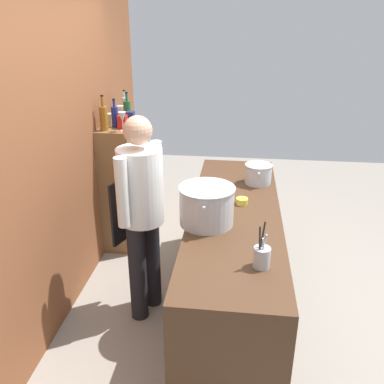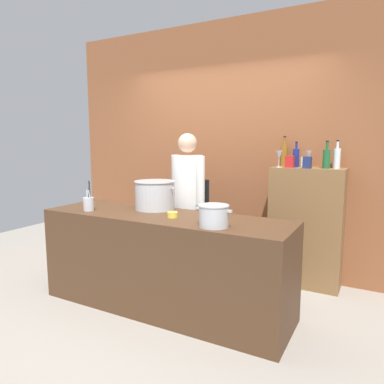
{
  "view_description": "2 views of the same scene",
  "coord_description": "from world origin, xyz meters",
  "px_view_note": "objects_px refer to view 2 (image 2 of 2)",
  "views": [
    {
      "loc": [
        -2.9,
        -0.01,
        2.3
      ],
      "look_at": [
        0.15,
        0.36,
        0.97
      ],
      "focal_mm": 38.36,
      "sensor_mm": 36.0,
      "label": 1
    },
    {
      "loc": [
        1.77,
        -2.72,
        1.58
      ],
      "look_at": [
        0.11,
        0.34,
        1.08
      ],
      "focal_mm": 33.44,
      "sensor_mm": 36.0,
      "label": 2
    }
  ],
  "objects_px": {
    "spice_tin_navy": "(307,162)",
    "wine_glass_wide": "(309,156)",
    "chef": "(188,196)",
    "butter_jar": "(173,215)",
    "wine_bottle_green": "(326,158)",
    "wine_glass_tall": "(279,155)",
    "wine_bottle_amber": "(284,155)",
    "stockpot_small": "(214,216)",
    "wine_bottle_cobalt": "(296,157)",
    "spice_tin_cream": "(305,162)",
    "spice_tin_red": "(290,162)",
    "utensil_crock": "(89,203)",
    "wine_bottle_clear": "(337,158)",
    "stockpot_large": "(155,195)"
  },
  "relations": [
    {
      "from": "utensil_crock",
      "to": "butter_jar",
      "type": "distance_m",
      "value": 0.9
    },
    {
      "from": "spice_tin_red",
      "to": "wine_bottle_cobalt",
      "type": "bearing_deg",
      "value": 64.03
    },
    {
      "from": "spice_tin_navy",
      "to": "wine_glass_tall",
      "type": "bearing_deg",
      "value": -179.03
    },
    {
      "from": "stockpot_small",
      "to": "spice_tin_cream",
      "type": "relative_size",
      "value": 2.79
    },
    {
      "from": "spice_tin_red",
      "to": "spice_tin_navy",
      "type": "distance_m",
      "value": 0.19
    },
    {
      "from": "wine_glass_wide",
      "to": "spice_tin_red",
      "type": "bearing_deg",
      "value": -158.91
    },
    {
      "from": "wine_bottle_amber",
      "to": "spice_tin_navy",
      "type": "distance_m",
      "value": 0.34
    },
    {
      "from": "wine_bottle_green",
      "to": "spice_tin_navy",
      "type": "height_order",
      "value": "wine_bottle_green"
    },
    {
      "from": "wine_bottle_cobalt",
      "to": "spice_tin_cream",
      "type": "xyz_separation_m",
      "value": [
        0.08,
        0.09,
        -0.05
      ]
    },
    {
      "from": "spice_tin_cream",
      "to": "wine_bottle_clear",
      "type": "bearing_deg",
      "value": -12.51
    },
    {
      "from": "wine_bottle_amber",
      "to": "wine_glass_tall",
      "type": "distance_m",
      "value": 0.18
    },
    {
      "from": "wine_bottle_clear",
      "to": "wine_bottle_amber",
      "type": "relative_size",
      "value": 0.87
    },
    {
      "from": "wine_bottle_cobalt",
      "to": "wine_bottle_clear",
      "type": "bearing_deg",
      "value": 1.75
    },
    {
      "from": "spice_tin_cream",
      "to": "spice_tin_navy",
      "type": "bearing_deg",
      "value": -72.16
    },
    {
      "from": "butter_jar",
      "to": "spice_tin_red",
      "type": "bearing_deg",
      "value": 57.32
    },
    {
      "from": "wine_bottle_cobalt",
      "to": "spice_tin_red",
      "type": "distance_m",
      "value": 0.1
    },
    {
      "from": "butter_jar",
      "to": "wine_bottle_amber",
      "type": "bearing_deg",
      "value": 63.82
    },
    {
      "from": "stockpot_large",
      "to": "spice_tin_cream",
      "type": "bearing_deg",
      "value": 41.4
    },
    {
      "from": "utensil_crock",
      "to": "wine_bottle_amber",
      "type": "distance_m",
      "value": 2.15
    },
    {
      "from": "stockpot_small",
      "to": "butter_jar",
      "type": "distance_m",
      "value": 0.5
    },
    {
      "from": "utensil_crock",
      "to": "spice_tin_red",
      "type": "xyz_separation_m",
      "value": [
        1.64,
        1.29,
        0.39
      ]
    },
    {
      "from": "wine_glass_tall",
      "to": "spice_tin_navy",
      "type": "relative_size",
      "value": 1.49
    },
    {
      "from": "stockpot_small",
      "to": "wine_bottle_clear",
      "type": "bearing_deg",
      "value": 62.53
    },
    {
      "from": "stockpot_small",
      "to": "wine_bottle_cobalt",
      "type": "relative_size",
      "value": 1.13
    },
    {
      "from": "spice_tin_navy",
      "to": "chef",
      "type": "bearing_deg",
      "value": -162.54
    },
    {
      "from": "wine_bottle_clear",
      "to": "wine_glass_wide",
      "type": "xyz_separation_m",
      "value": [
        -0.28,
        -0.03,
        0.02
      ]
    },
    {
      "from": "spice_tin_red",
      "to": "spice_tin_cream",
      "type": "bearing_deg",
      "value": 55.37
    },
    {
      "from": "chef",
      "to": "spice_tin_navy",
      "type": "bearing_deg",
      "value": -140.64
    },
    {
      "from": "wine_bottle_cobalt",
      "to": "wine_glass_tall",
      "type": "xyz_separation_m",
      "value": [
        -0.15,
        -0.12,
        0.03
      ]
    },
    {
      "from": "wine_bottle_clear",
      "to": "spice_tin_cream",
      "type": "bearing_deg",
      "value": 167.49
    },
    {
      "from": "spice_tin_navy",
      "to": "wine_glass_wide",
      "type": "bearing_deg",
      "value": 94.7
    },
    {
      "from": "stockpot_large",
      "to": "stockpot_small",
      "type": "height_order",
      "value": "stockpot_large"
    },
    {
      "from": "chef",
      "to": "wine_glass_tall",
      "type": "xyz_separation_m",
      "value": [
        0.91,
        0.37,
        0.46
      ]
    },
    {
      "from": "stockpot_large",
      "to": "wine_bottle_cobalt",
      "type": "xyz_separation_m",
      "value": [
        1.15,
        1.0,
        0.36
      ]
    },
    {
      "from": "wine_bottle_cobalt",
      "to": "spice_tin_cream",
      "type": "relative_size",
      "value": 2.48
    },
    {
      "from": "utensil_crock",
      "to": "stockpot_large",
      "type": "bearing_deg",
      "value": 35.77
    },
    {
      "from": "chef",
      "to": "utensil_crock",
      "type": "height_order",
      "value": "chef"
    },
    {
      "from": "butter_jar",
      "to": "spice_tin_red",
      "type": "height_order",
      "value": "spice_tin_red"
    },
    {
      "from": "wine_bottle_amber",
      "to": "wine_glass_tall",
      "type": "relative_size",
      "value": 1.83
    },
    {
      "from": "butter_jar",
      "to": "wine_bottle_green",
      "type": "bearing_deg",
      "value": 47.67
    },
    {
      "from": "stockpot_small",
      "to": "butter_jar",
      "type": "xyz_separation_m",
      "value": [
        -0.47,
        0.14,
        -0.06
      ]
    },
    {
      "from": "spice_tin_red",
      "to": "wine_bottle_amber",
      "type": "bearing_deg",
      "value": 124.59
    },
    {
      "from": "butter_jar",
      "to": "wine_bottle_green",
      "type": "relative_size",
      "value": 0.34
    },
    {
      "from": "chef",
      "to": "stockpot_small",
      "type": "bearing_deg",
      "value": 151.29
    },
    {
      "from": "wine_bottle_amber",
      "to": "wine_bottle_clear",
      "type": "bearing_deg",
      "value": -5.19
    },
    {
      "from": "wine_bottle_clear",
      "to": "spice_tin_cream",
      "type": "height_order",
      "value": "wine_bottle_clear"
    },
    {
      "from": "butter_jar",
      "to": "wine_glass_wide",
      "type": "bearing_deg",
      "value": 53.19
    },
    {
      "from": "wine_bottle_clear",
      "to": "wine_bottle_cobalt",
      "type": "distance_m",
      "value": 0.41
    },
    {
      "from": "stockpot_small",
      "to": "spice_tin_cream",
      "type": "bearing_deg",
      "value": 74.96
    },
    {
      "from": "stockpot_large",
      "to": "spice_tin_cream",
      "type": "relative_size",
      "value": 4.19
    }
  ]
}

